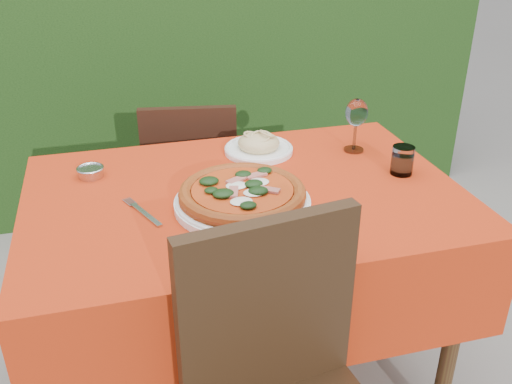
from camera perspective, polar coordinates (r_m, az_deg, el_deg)
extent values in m
plane|color=slate|center=(2.11, -0.93, -18.30)|extent=(60.00, 60.00, 0.00)
cube|color=black|center=(3.09, -8.39, 13.73)|extent=(3.20, 0.55, 1.60)
cube|color=#432E15|center=(1.68, -1.11, -0.79)|extent=(1.20, 0.80, 0.04)
cylinder|color=#432E15|center=(1.83, 19.00, -13.84)|extent=(0.05, 0.05, 0.70)
cylinder|color=#432E15|center=(2.13, -17.72, -7.19)|extent=(0.05, 0.05, 0.70)
cylinder|color=#432E15|center=(2.30, 10.03, -3.41)|extent=(0.05, 0.05, 0.70)
cube|color=red|center=(1.74, -1.07, -4.62)|extent=(1.26, 0.86, 0.32)
cube|color=black|center=(1.29, 1.21, -11.67)|extent=(0.42, 0.10, 0.46)
cube|color=black|center=(2.48, -6.38, 0.39)|extent=(0.42, 0.42, 0.04)
cube|color=black|center=(2.23, -6.66, 3.48)|extent=(0.37, 0.09, 0.40)
cylinder|color=black|center=(2.72, -2.83, -1.84)|extent=(0.03, 0.03, 0.38)
cylinder|color=black|center=(2.72, -9.48, -2.14)|extent=(0.03, 0.03, 0.38)
cylinder|color=black|center=(2.45, -2.41, -5.42)|extent=(0.03, 0.03, 0.38)
cylinder|color=black|center=(2.45, -9.83, -5.74)|extent=(0.03, 0.03, 0.38)
cylinder|color=white|center=(1.58, -1.36, -1.13)|extent=(0.38, 0.38, 0.02)
cylinder|color=#C8571B|center=(1.57, -1.37, -0.40)|extent=(0.37, 0.37, 0.03)
cylinder|color=#AC1A0B|center=(1.56, -1.37, 0.16)|extent=(0.30, 0.30, 0.01)
cylinder|color=white|center=(1.92, 0.27, 4.23)|extent=(0.23, 0.23, 0.02)
ellipsoid|color=beige|center=(1.91, 0.27, 4.94)|extent=(0.14, 0.14, 0.06)
cylinder|color=silver|center=(1.81, 14.43, 3.09)|extent=(0.07, 0.07, 0.09)
cylinder|color=#8EAFC1|center=(1.82, 14.38, 2.71)|extent=(0.06, 0.06, 0.06)
cylinder|color=silver|center=(1.96, 9.73, 4.19)|extent=(0.07, 0.07, 0.01)
cylinder|color=silver|center=(1.95, 9.84, 5.54)|extent=(0.01, 0.01, 0.09)
ellipsoid|color=silver|center=(1.92, 10.04, 7.84)|extent=(0.07, 0.07, 0.09)
cube|color=#B7B7BE|center=(1.56, -10.94, -2.24)|extent=(0.11, 0.20, 0.01)
cylinder|color=#BABAC1|center=(1.82, -16.20, 1.88)|extent=(0.08, 0.08, 0.03)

